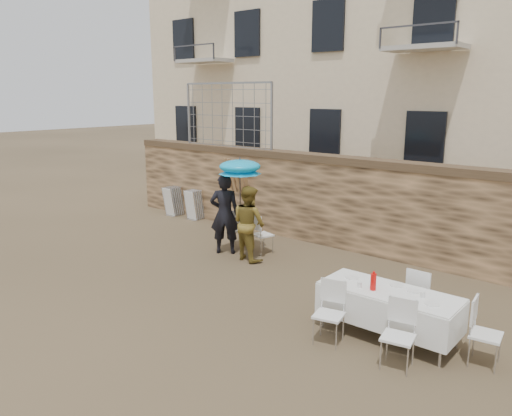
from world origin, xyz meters
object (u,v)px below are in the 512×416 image
Objects in this scene: umbrella at (240,169)px; banquet_table at (389,293)px; soda_bottle at (373,282)px; woman_dress at (249,223)px; chair_stack_left at (178,200)px; couple_chair_right at (263,234)px; man_suit at (225,214)px; chair_stack_right at (198,204)px; table_chair_back at (421,296)px; couple_chair_left at (240,229)px; table_chair_side at (486,333)px; table_chair_front_left at (329,313)px; table_chair_front_right at (398,336)px.

banquet_table is at bearing -19.52° from umbrella.
banquet_table is at bearing 36.87° from soda_bottle.
woman_dress is 1.86× the size of chair_stack_left.
couple_chair_right is 4.76m from chair_stack_left.
woman_dress is 0.81× the size of banquet_table.
man_suit reaches higher than soda_bottle.
umbrella is 2.34× the size of chair_stack_right.
man_suit is 5.11m from table_chair_back.
couple_chair_left is (0.00, 0.55, -0.47)m from man_suit.
table_chair_back is at bearing -177.89° from woman_dress.
table_chair_side is (1.40, 0.10, -0.25)m from banquet_table.
table_chair_side is (2.00, 0.85, 0.00)m from table_chair_front_left.
couple_chair_right is at bearing 56.31° from umbrella.
table_chair_back is 1.04× the size of chair_stack_left.
chair_stack_left is 0.90m from chair_stack_right.
couple_chair_left is at bearing 66.08° from table_chair_side.
woman_dress is 1.86× the size of chair_stack_right.
banquet_table is 2.19× the size of table_chair_side.
table_chair_front_left is (-0.60, -0.75, -0.25)m from banquet_table.
woman_dress is at bearing 145.14° from man_suit.
table_chair_front_right is (1.10, 0.00, 0.00)m from table_chair_front_left.
woman_dress is 4.36m from table_chair_back.
chair_stack_right is at bearing 154.88° from soda_bottle.
chair_stack_left is (-8.90, 2.61, -0.02)m from table_chair_back.
couple_chair_left and couple_chair_right have the same top height.
woman_dress is 1.00m from couple_chair_left.
man_suit reaches higher than chair_stack_right.
banquet_table is 8.08× the size of soda_bottle.
table_chair_front_right is (0.50, -0.75, -0.25)m from banquet_table.
chair_stack_left is at bearing -61.55° from man_suit.
table_chair_back is at bearing -16.36° from chair_stack_left.
umbrella is 4.72m from soda_bottle.
table_chair_back is at bearing 179.50° from couple_chair_right.
man_suit is at bearing 146.59° from table_chair_front_right.
umbrella is (-0.35, 0.10, 1.18)m from woman_dress.
chair_stack_left is (-4.55, 1.39, -0.02)m from couple_chair_right.
soda_bottle reaches higher than couple_chair_left.
table_chair_back is at bearing 49.55° from table_chair_front_left.
soda_bottle is 0.27× the size of table_chair_front_right.
table_chair_front_right is at bearing 165.21° from woman_dress.
chair_stack_left is (-3.85, 1.94, -0.49)m from man_suit.
man_suit reaches higher than table_chair_front_left.
table_chair_front_right is at bearing -13.15° from table_chair_front_left.
soda_bottle is 1.02m from table_chair_front_right.
table_chair_front_right reaches higher than banquet_table.
soda_bottle is 1.67m from table_chair_side.
chair_stack_right is (-8.30, 4.16, -0.02)m from table_chair_front_right.
table_chair_back is at bearing 52.96° from table_chair_side.
woman_dress reaches higher than table_chair_front_left.
chair_stack_right is at bearing 136.81° from table_chair_front_left.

